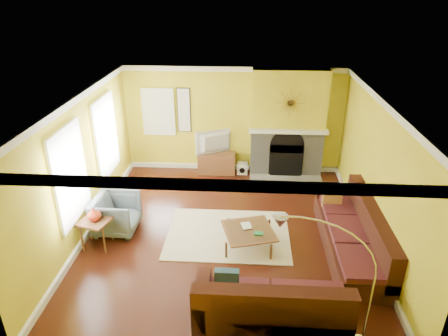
# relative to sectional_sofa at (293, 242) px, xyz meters

# --- Properties ---
(floor) EXTENTS (5.50, 6.00, 0.02)m
(floor) POSITION_rel_sectional_sofa_xyz_m (-1.21, 0.86, -0.46)
(floor) COLOR #4C1D10
(floor) RESTS_ON ground
(ceiling) EXTENTS (5.50, 6.00, 0.02)m
(ceiling) POSITION_rel_sectional_sofa_xyz_m (-1.21, 0.86, 2.26)
(ceiling) COLOR white
(ceiling) RESTS_ON ground
(wall_back) EXTENTS (5.50, 0.02, 2.70)m
(wall_back) POSITION_rel_sectional_sofa_xyz_m (-1.21, 3.87, 0.90)
(wall_back) COLOR yellow
(wall_back) RESTS_ON ground
(wall_front) EXTENTS (5.50, 0.02, 2.70)m
(wall_front) POSITION_rel_sectional_sofa_xyz_m (-1.21, -2.15, 0.90)
(wall_front) COLOR yellow
(wall_front) RESTS_ON ground
(wall_left) EXTENTS (0.02, 6.00, 2.70)m
(wall_left) POSITION_rel_sectional_sofa_xyz_m (-3.97, 0.86, 0.90)
(wall_left) COLOR yellow
(wall_left) RESTS_ON ground
(wall_right) EXTENTS (0.02, 6.00, 2.70)m
(wall_right) POSITION_rel_sectional_sofa_xyz_m (1.55, 0.86, 0.90)
(wall_right) COLOR yellow
(wall_right) RESTS_ON ground
(baseboard) EXTENTS (5.50, 6.00, 0.12)m
(baseboard) POSITION_rel_sectional_sofa_xyz_m (-1.21, 0.86, -0.39)
(baseboard) COLOR white
(baseboard) RESTS_ON floor
(crown_molding) EXTENTS (5.50, 6.00, 0.12)m
(crown_molding) POSITION_rel_sectional_sofa_xyz_m (-1.21, 0.86, 2.19)
(crown_molding) COLOR white
(crown_molding) RESTS_ON ceiling
(window_left_near) EXTENTS (0.06, 1.22, 1.72)m
(window_left_near) POSITION_rel_sectional_sofa_xyz_m (-3.93, 2.16, 1.05)
(window_left_near) COLOR white
(window_left_near) RESTS_ON wall_left
(window_left_far) EXTENTS (0.06, 1.22, 1.72)m
(window_left_far) POSITION_rel_sectional_sofa_xyz_m (-3.93, 0.26, 1.05)
(window_left_far) COLOR white
(window_left_far) RESTS_ON wall_left
(window_back) EXTENTS (0.82, 0.06, 1.22)m
(window_back) POSITION_rel_sectional_sofa_xyz_m (-3.11, 3.82, 1.10)
(window_back) COLOR white
(window_back) RESTS_ON wall_back
(wall_art) EXTENTS (0.34, 0.04, 1.14)m
(wall_art) POSITION_rel_sectional_sofa_xyz_m (-2.46, 3.83, 1.15)
(wall_art) COLOR white
(wall_art) RESTS_ON wall_back
(fireplace) EXTENTS (1.80, 0.40, 2.70)m
(fireplace) POSITION_rel_sectional_sofa_xyz_m (0.14, 3.66, 0.90)
(fireplace) COLOR gray
(fireplace) RESTS_ON floor
(mantel) EXTENTS (1.92, 0.22, 0.08)m
(mantel) POSITION_rel_sectional_sofa_xyz_m (0.14, 3.42, 0.80)
(mantel) COLOR white
(mantel) RESTS_ON fireplace
(hearth) EXTENTS (1.80, 0.70, 0.06)m
(hearth) POSITION_rel_sectional_sofa_xyz_m (0.14, 3.11, -0.42)
(hearth) COLOR gray
(hearth) RESTS_ON floor
(sunburst) EXTENTS (0.70, 0.04, 0.70)m
(sunburst) POSITION_rel_sectional_sofa_xyz_m (0.14, 3.43, 1.50)
(sunburst) COLOR olive
(sunburst) RESTS_ON fireplace
(rug) EXTENTS (2.40, 1.80, 0.02)m
(rug) POSITION_rel_sectional_sofa_xyz_m (-1.18, 0.80, -0.44)
(rug) COLOR beige
(rug) RESTS_ON floor
(sectional_sofa) EXTENTS (3.09, 3.68, 0.90)m
(sectional_sofa) POSITION_rel_sectional_sofa_xyz_m (0.00, 0.00, 0.00)
(sectional_sofa) COLOR #3B1912
(sectional_sofa) RESTS_ON floor
(coffee_table) EXTENTS (1.10, 1.10, 0.35)m
(coffee_table) POSITION_rel_sectional_sofa_xyz_m (-0.77, 0.47, -0.27)
(coffee_table) COLOR white
(coffee_table) RESTS_ON floor
(media_console) EXTENTS (0.96, 0.43, 0.53)m
(media_console) POSITION_rel_sectional_sofa_xyz_m (-1.62, 3.61, -0.19)
(media_console) COLOR brown
(media_console) RESTS_ON floor
(tv) EXTENTS (1.00, 0.59, 0.61)m
(tv) POSITION_rel_sectional_sofa_xyz_m (-1.62, 3.61, 0.38)
(tv) COLOR black
(tv) RESTS_ON media_console
(subwoofer) EXTENTS (0.27, 0.27, 0.27)m
(subwoofer) POSITION_rel_sectional_sofa_xyz_m (-0.96, 3.61, -0.32)
(subwoofer) COLOR white
(subwoofer) RESTS_ON floor
(armchair) EXTENTS (0.86, 0.83, 0.76)m
(armchair) POSITION_rel_sectional_sofa_xyz_m (-3.39, 0.82, -0.07)
(armchair) COLOR slate
(armchair) RESTS_ON floor
(side_table) EXTENTS (0.64, 0.64, 0.57)m
(side_table) POSITION_rel_sectional_sofa_xyz_m (-3.61, 0.29, -0.17)
(side_table) COLOR brown
(side_table) RESTS_ON floor
(vase) EXTENTS (0.26, 0.26, 0.26)m
(vase) POSITION_rel_sectional_sofa_xyz_m (-3.61, 0.29, 0.25)
(vase) COLOR red
(vase) RESTS_ON side_table
(book) EXTENTS (0.23, 0.28, 0.02)m
(book) POSITION_rel_sectional_sofa_xyz_m (-0.91, 0.56, -0.09)
(book) COLOR white
(book) RESTS_ON coffee_table
(arc_lamp) EXTENTS (1.32, 0.36, 2.07)m
(arc_lamp) POSITION_rel_sectional_sofa_xyz_m (0.22, -1.77, 0.58)
(arc_lamp) COLOR silver
(arc_lamp) RESTS_ON floor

